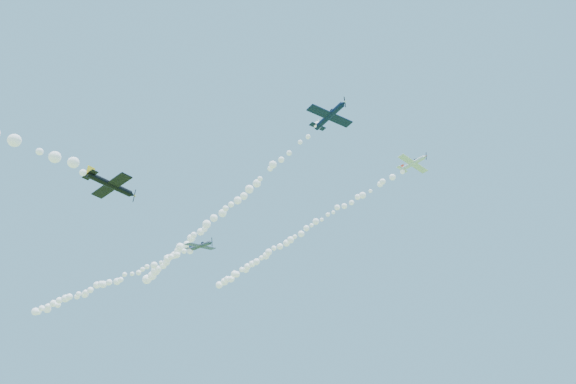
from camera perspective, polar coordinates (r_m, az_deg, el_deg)
The scene contains 7 objects.
plane_white at distance 87.45m, azimuth 14.60°, elevation 3.32°, with size 6.06×6.42×2.17m.
smoke_trail_white at distance 109.37m, azimuth 0.43°, elevation -5.60°, with size 63.55×26.46×2.68m, color white, non-canonical shape.
plane_navy at distance 73.43m, azimuth 4.98°, elevation 9.02°, with size 7.30×7.72×2.15m.
smoke_trail_navy at distance 102.06m, azimuth -9.33°, elevation -3.70°, with size 70.56×32.21×2.91m, color white, non-canonical shape.
plane_grey at distance 98.85m, azimuth -10.33°, elevation -6.29°, with size 6.89×7.14×2.32m.
smoke_trail_grey at distance 124.10m, azimuth -21.24°, elevation -10.28°, with size 62.86×8.18×3.12m, color white, non-canonical shape.
plane_black at distance 65.77m, azimuth -20.21°, elevation 0.78°, with size 7.63×7.20×2.28m.
Camera 1 is at (38.43, -64.80, 3.92)m, focal length 30.00 mm.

